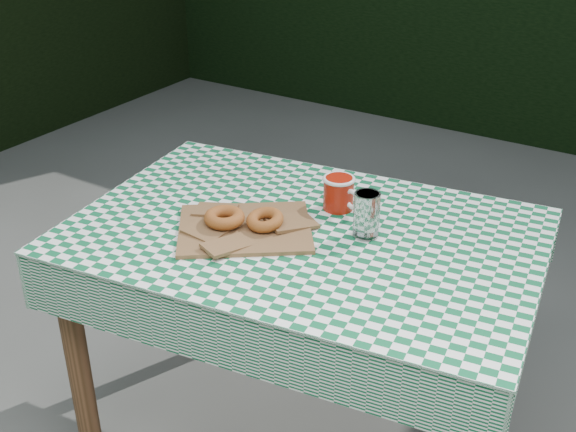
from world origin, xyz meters
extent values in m
cube|color=#4E311B|center=(-0.17, 0.08, 0.38)|extent=(1.21, 0.89, 0.75)
cube|color=#0D5731|center=(-0.17, 0.08, 0.75)|extent=(1.23, 0.91, 0.01)
cube|color=brown|center=(-0.29, 0.00, 0.76)|extent=(0.41, 0.40, 0.02)
torus|color=#9C4B20|center=(-0.34, -0.03, 0.79)|extent=(0.14, 0.14, 0.03)
torus|color=#96501F|center=(-0.25, 0.02, 0.79)|extent=(0.11, 0.11, 0.03)
cylinder|color=silver|center=(-0.03, 0.13, 0.81)|extent=(0.08, 0.08, 0.11)
camera|label=1|loc=(0.62, -1.25, 1.61)|focal=44.59mm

